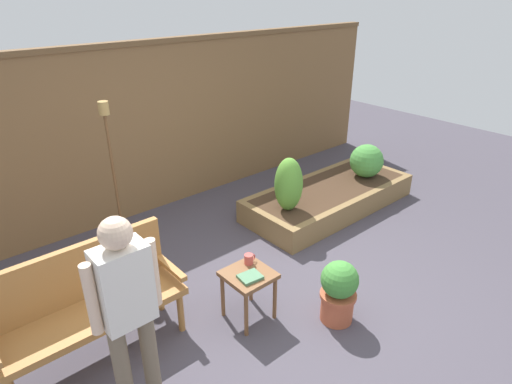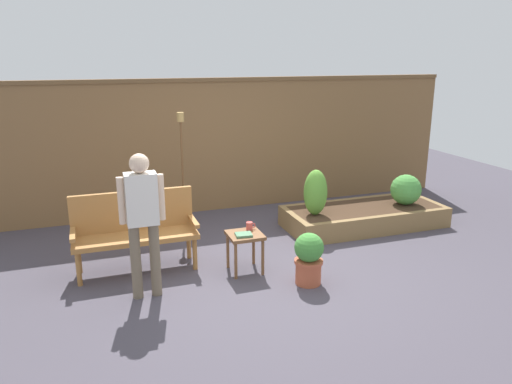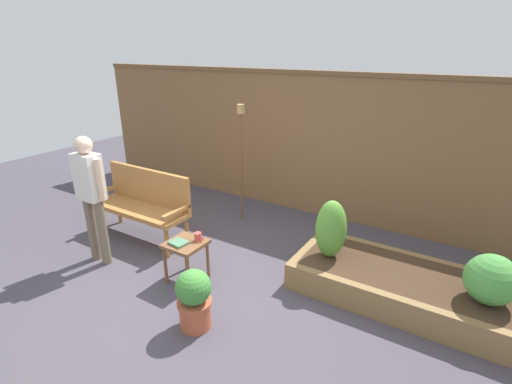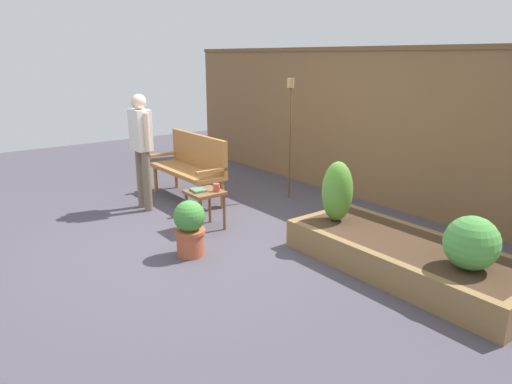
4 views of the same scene
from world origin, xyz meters
name	(u,v)px [view 3 (image 3 of 4)]	position (x,y,z in m)	size (l,w,h in m)	color
ground_plane	(204,292)	(0.00, 0.00, 0.00)	(14.00, 14.00, 0.00)	#47424C
fence_back	(310,144)	(0.00, 2.60, 1.09)	(8.40, 0.14, 2.16)	brown
garden_bench	(144,199)	(-1.52, 0.62, 0.54)	(1.44, 0.48, 0.94)	#A87038
side_table	(186,249)	(-0.30, 0.09, 0.40)	(0.40, 0.40, 0.48)	brown
cup_on_table	(198,237)	(-0.21, 0.20, 0.53)	(0.12, 0.08, 0.09)	#CC4C47
book_on_table	(179,243)	(-0.34, 0.03, 0.49)	(0.19, 0.15, 0.03)	#4C7A56
potted_boxwood	(194,298)	(0.27, -0.45, 0.32)	(0.33, 0.33, 0.60)	#B75638
raised_planter_bed	(410,288)	(1.89, 1.03, 0.15)	(2.40, 1.00, 0.30)	olive
shrub_near_bench	(331,229)	(1.03, 0.95, 0.63)	(0.33, 0.33, 0.66)	brown
shrub_far_corner	(491,280)	(2.55, 0.95, 0.53)	(0.46, 0.46, 0.46)	brown
tiki_torch	(241,143)	(-0.70, 1.78, 1.18)	(0.10, 0.10, 1.73)	brown
person_by_bench	(91,190)	(-1.49, -0.15, 0.93)	(0.47, 0.20, 1.56)	#70604C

